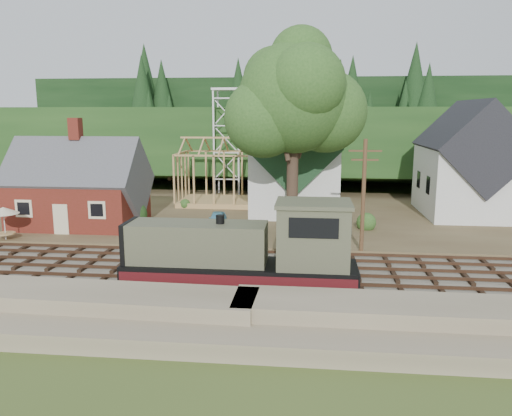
# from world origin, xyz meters

# --- Properties ---
(ground) EXTENTS (140.00, 140.00, 0.00)m
(ground) POSITION_xyz_m (0.00, 0.00, 0.00)
(ground) COLOR #384C1E
(ground) RESTS_ON ground
(embankment) EXTENTS (64.00, 5.00, 1.60)m
(embankment) POSITION_xyz_m (0.00, -8.50, 0.00)
(embankment) COLOR #7F7259
(embankment) RESTS_ON ground
(railroad_bed) EXTENTS (64.00, 11.00, 0.16)m
(railroad_bed) POSITION_xyz_m (0.00, 0.00, 0.08)
(railroad_bed) COLOR #726B5B
(railroad_bed) RESTS_ON ground
(village_flat) EXTENTS (64.00, 26.00, 0.30)m
(village_flat) POSITION_xyz_m (0.00, 18.00, 0.15)
(village_flat) COLOR brown
(village_flat) RESTS_ON ground
(hillside) EXTENTS (70.00, 28.96, 12.74)m
(hillside) POSITION_xyz_m (0.00, 42.00, 0.00)
(hillside) COLOR #1E3F19
(hillside) RESTS_ON ground
(ridge) EXTENTS (80.00, 20.00, 12.00)m
(ridge) POSITION_xyz_m (0.00, 58.00, 0.00)
(ridge) COLOR black
(ridge) RESTS_ON ground
(depot) EXTENTS (10.80, 7.41, 9.00)m
(depot) POSITION_xyz_m (-16.00, 11.00, 3.21)
(depot) COLOR #592014
(depot) RESTS_ON village_flat
(church) EXTENTS (8.40, 15.17, 13.00)m
(church) POSITION_xyz_m (2.00, 19.68, 5.18)
(church) COLOR silver
(church) RESTS_ON village_flat
(farmhouse) EXTENTS (8.40, 10.80, 10.60)m
(farmhouse) POSITION_xyz_m (18.00, 19.00, 4.87)
(farmhouse) COLOR silver
(farmhouse) RESTS_ON village_flat
(timber_frame) EXTENTS (8.20, 6.20, 6.99)m
(timber_frame) POSITION_xyz_m (-6.00, 22.00, 3.27)
(timber_frame) COLOR tan
(timber_frame) RESTS_ON village_flat
(lattice_tower) EXTENTS (3.20, 3.20, 12.12)m
(lattice_tower) POSITION_xyz_m (-6.00, 28.00, 10.03)
(lattice_tower) COLOR silver
(lattice_tower) RESTS_ON village_flat
(big_tree) EXTENTS (10.90, 8.40, 14.70)m
(big_tree) POSITION_xyz_m (2.17, 10.08, 10.22)
(big_tree) COLOR #38281E
(big_tree) RESTS_ON village_flat
(telegraph_pole_near) EXTENTS (2.20, 0.28, 8.00)m
(telegraph_pole_near) POSITION_xyz_m (7.00, 5.20, 4.25)
(telegraph_pole_near) COLOR #4C331E
(telegraph_pole_near) RESTS_ON ground
(locomotive) EXTENTS (12.48, 3.12, 4.98)m
(locomotive) POSITION_xyz_m (0.10, -3.00, 2.19)
(locomotive) COLOR black
(locomotive) RESTS_ON railroad_bed
(car_blue) EXTENTS (1.69, 3.56, 1.18)m
(car_blue) POSITION_xyz_m (-4.33, 11.81, 0.89)
(car_blue) COLOR #5FADCC
(car_blue) RESTS_ON village_flat
(car_green) EXTENTS (4.05, 1.51, 1.32)m
(car_green) POSITION_xyz_m (-20.09, 14.20, 0.96)
(car_green) COLOR #8FB27B
(car_green) RESTS_ON village_flat
(patio_set) EXTENTS (2.23, 2.23, 2.48)m
(patio_set) POSITION_xyz_m (-19.42, 5.50, 2.41)
(patio_set) COLOR silver
(patio_set) RESTS_ON village_flat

